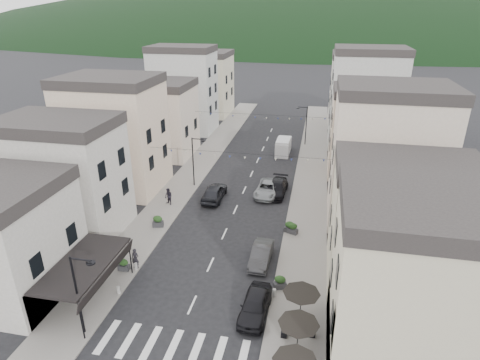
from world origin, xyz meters
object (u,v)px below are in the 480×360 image
object	(u,v)px
parked_car_c	(267,189)
delivery_van	(283,146)
parked_car_a	(255,305)
parked_car_d	(277,188)
pedestrian_b	(169,197)
parked_car_b	(261,255)
pedestrian_a	(135,259)
parked_car_e	(214,192)

from	to	relation	value
parked_car_c	delivery_van	distance (m)	14.25
parked_car_a	parked_car_d	world-z (taller)	parked_car_a
pedestrian_b	parked_car_d	bearing A→B (deg)	54.21
parked_car_a	parked_car_b	xyz separation A→B (m)	(-0.52, 6.21, -0.05)
pedestrian_b	pedestrian_a	bearing A→B (deg)	-53.44
delivery_van	pedestrian_b	size ratio (longest dim) A/B	2.58
pedestrian_b	parked_car_b	bearing A→B (deg)	-7.10
parked_car_e	pedestrian_b	bearing A→B (deg)	29.42
parked_car_a	parked_car_c	size ratio (longest dim) A/B	0.86
parked_car_e	parked_car_a	bearing A→B (deg)	114.38
pedestrian_a	pedestrian_b	size ratio (longest dim) A/B	0.94
parked_car_e	delivery_van	size ratio (longest dim) A/B	1.05
parked_car_e	parked_car_d	bearing A→B (deg)	-156.98
parked_car_c	delivery_van	world-z (taller)	delivery_van
parked_car_b	parked_car_d	xyz separation A→B (m)	(-0.25, 13.48, 0.03)
parked_car_a	parked_car_e	size ratio (longest dim) A/B	0.91
parked_car_e	pedestrian_a	distance (m)	14.06
parked_car_a	delivery_van	xyz separation A→B (m)	(-1.43, 33.54, 0.34)
parked_car_b	delivery_van	xyz separation A→B (m)	(-0.91, 27.32, 0.39)
parked_car_a	pedestrian_b	world-z (taller)	pedestrian_b
parked_car_a	delivery_van	world-z (taller)	delivery_van
parked_car_c	delivery_van	size ratio (longest dim) A/B	1.11
parked_car_b	parked_car_c	bearing A→B (deg)	97.19
parked_car_b	pedestrian_a	distance (m)	10.32
parked_car_d	delivery_van	xyz separation A→B (m)	(-0.66, 13.85, 0.36)
parked_car_b	delivery_van	world-z (taller)	delivery_van
parked_car_e	pedestrian_b	size ratio (longest dim) A/B	2.72
parked_car_b	delivery_van	distance (m)	27.34
parked_car_a	parked_car_c	world-z (taller)	parked_car_a
parked_car_b	pedestrian_a	bearing A→B (deg)	-161.67
parked_car_c	parked_car_e	size ratio (longest dim) A/B	1.05
parked_car_a	pedestrian_a	bearing A→B (deg)	165.75
parked_car_b	pedestrian_a	size ratio (longest dim) A/B	2.52
parked_car_c	parked_car_b	bearing A→B (deg)	-80.91
pedestrian_a	parked_car_d	bearing A→B (deg)	60.92
parked_car_d	delivery_van	world-z (taller)	delivery_van
parked_car_b	parked_car_a	bearing A→B (deg)	-83.59
parked_car_a	parked_car_e	distance (m)	18.53
parked_car_c	parked_car_e	distance (m)	6.06
parked_car_d	pedestrian_b	bearing A→B (deg)	-151.17
parked_car_d	pedestrian_b	world-z (taller)	pedestrian_b
parked_car_a	parked_car_b	bearing A→B (deg)	97.89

